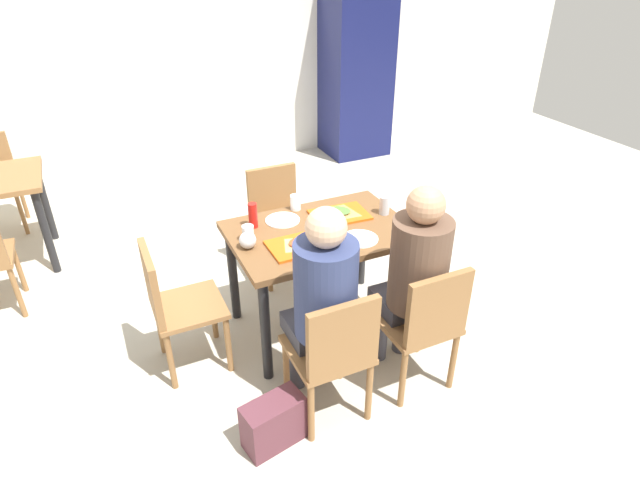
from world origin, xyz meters
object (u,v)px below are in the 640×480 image
object	(u,v)px
chair_far_side	(277,214)
plastic_cup_c	(248,233)
tray_red_near	(300,245)
drink_fridge	(356,72)
soda_can	(385,205)
paper_plate_near_edge	(360,239)
pizza_slice_a	(298,243)
pizza_slice_b	(339,211)
foil_bundle	(248,240)
person_in_brown_jacket	(414,271)
tray_red_far	(340,215)
plastic_cup_b	(348,246)
handbag	(274,423)
chair_near_left	(334,350)
person_in_red	(323,296)
chair_near_right	(425,321)
paper_plate_center	(283,220)
chair_left_end	(173,301)
main_table	(320,244)
plastic_cup_a	(296,202)
condiment_bottle	(253,215)

from	to	relation	value
chair_far_side	plastic_cup_c	xyz separation A→B (m)	(-0.44, -0.71, 0.30)
tray_red_near	drink_fridge	bearing A→B (deg)	56.45
soda_can	paper_plate_near_edge	bearing A→B (deg)	-143.21
pizza_slice_a	pizza_slice_b	distance (m)	0.48
pizza_slice_a	foil_bundle	xyz separation A→B (m)	(-0.27, 0.11, 0.03)
person_in_brown_jacket	paper_plate_near_edge	size ratio (longest dim) A/B	5.66
tray_red_far	soda_can	size ratio (longest dim) A/B	2.95
pizza_slice_a	plastic_cup_b	bearing A→B (deg)	-39.25
soda_can	handbag	bearing A→B (deg)	-143.95
tray_red_near	handbag	bearing A→B (deg)	-123.82
person_in_brown_jacket	handbag	xyz separation A→B (m)	(-0.90, -0.16, -0.59)
chair_near_left	drink_fridge	bearing A→B (deg)	60.30
person_in_red	pizza_slice_a	world-z (taller)	person_in_red
chair_near_right	chair_far_side	world-z (taller)	same
foil_bundle	chair_far_side	bearing A→B (deg)	59.00
chair_near_left	plastic_cup_b	distance (m)	0.62
person_in_red	foil_bundle	bearing A→B (deg)	107.75
paper_plate_near_edge	handbag	bearing A→B (deg)	-144.24
tray_red_far	pizza_slice_b	xyz separation A→B (m)	(0.00, 0.02, 0.02)
person_in_red	paper_plate_center	bearing A→B (deg)	82.43
chair_near_right	paper_plate_center	size ratio (longest dim) A/B	3.80
chair_left_end	tray_red_far	distance (m)	1.17
main_table	pizza_slice_b	distance (m)	0.27
chair_far_side	plastic_cup_a	bearing A→B (deg)	-93.59
pizza_slice_a	plastic_cup_a	distance (m)	0.49
tray_red_near	person_in_brown_jacket	bearing A→B (deg)	-46.24
chair_near_left	tray_red_far	world-z (taller)	chair_near_left
chair_far_side	plastic_cup_c	world-z (taller)	plastic_cup_c
plastic_cup_b	handbag	size ratio (longest dim) A/B	0.31
plastic_cup_a	main_table	bearing A→B (deg)	-85.09
chair_far_side	handbag	world-z (taller)	chair_far_side
tray_red_near	soda_can	xyz separation A→B (m)	(0.66, 0.15, 0.05)
person_in_brown_jacket	pizza_slice_b	xyz separation A→B (m)	(-0.08, 0.75, 0.03)
foil_bundle	drink_fridge	size ratio (longest dim) A/B	0.05
tray_red_near	handbag	world-z (taller)	tray_red_near
plastic_cup_c	drink_fridge	size ratio (longest dim) A/B	0.05
main_table	plastic_cup_c	xyz separation A→B (m)	(-0.44, 0.06, 0.16)
paper_plate_center	drink_fridge	bearing A→B (deg)	53.57
chair_left_end	drink_fridge	distance (m)	3.97
plastic_cup_c	soda_can	bearing A→B (deg)	-2.38
pizza_slice_b	drink_fridge	xyz separation A→B (m)	(1.59, 2.72, 0.19)
soda_can	drink_fridge	xyz separation A→B (m)	(1.31, 2.83, 0.15)
chair_far_side	handbag	xyz separation A→B (m)	(-0.63, -1.54, -0.35)
person_in_brown_jacket	soda_can	xyz separation A→B (m)	(0.19, 0.64, 0.07)
chair_near_left	tray_red_far	bearing A→B (deg)	61.81
chair_near_right	paper_plate_near_edge	world-z (taller)	chair_near_right
plastic_cup_a	drink_fridge	world-z (taller)	drink_fridge
plastic_cup_b	condiment_bottle	distance (m)	0.66
chair_far_side	drink_fridge	xyz separation A→B (m)	(1.78, 2.09, 0.46)
tray_red_far	plastic_cup_b	distance (m)	0.47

